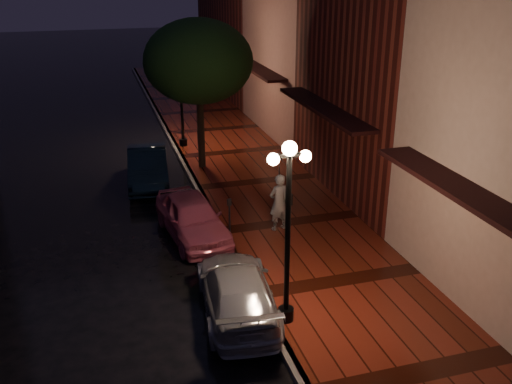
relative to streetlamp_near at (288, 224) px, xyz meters
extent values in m
plane|color=black|center=(-0.35, 5.00, -2.60)|extent=(120.00, 120.00, 0.00)
cube|color=#44160C|center=(1.90, 5.00, -2.53)|extent=(4.50, 60.00, 0.15)
cube|color=#595451|center=(-0.35, 5.00, -2.53)|extent=(0.25, 60.00, 0.15)
cube|color=#511914|center=(6.65, 7.00, 2.90)|extent=(5.00, 8.00, 11.00)
cube|color=#8C5951|center=(6.65, 15.00, 1.90)|extent=(5.00, 8.00, 9.00)
cube|color=#511914|center=(6.65, 25.00, 2.40)|extent=(5.00, 12.00, 10.00)
cylinder|color=black|center=(0.00, 0.00, -0.45)|extent=(0.12, 0.12, 4.00)
cylinder|color=black|center=(0.00, 0.00, -2.30)|extent=(0.36, 0.36, 0.30)
cube|color=black|center=(0.00, 0.00, 1.55)|extent=(0.70, 0.08, 0.08)
sphere|color=#FFCD99|center=(0.00, 0.00, 1.70)|extent=(0.32, 0.32, 0.32)
sphere|color=#FFCD99|center=(-0.35, 0.00, 1.50)|extent=(0.26, 0.26, 0.26)
sphere|color=#FFCD99|center=(0.35, 0.00, 1.50)|extent=(0.26, 0.26, 0.26)
cylinder|color=black|center=(0.00, 14.00, -0.45)|extent=(0.12, 0.12, 4.00)
cylinder|color=black|center=(0.00, 14.00, -2.30)|extent=(0.36, 0.36, 0.30)
cube|color=black|center=(0.00, 14.00, 1.55)|extent=(0.70, 0.08, 0.08)
sphere|color=#FFCD99|center=(0.00, 14.00, 1.70)|extent=(0.32, 0.32, 0.32)
sphere|color=#FFCD99|center=(-0.35, 14.00, 1.50)|extent=(0.26, 0.26, 0.26)
sphere|color=#FFCD99|center=(0.35, 14.00, 1.50)|extent=(0.26, 0.26, 0.26)
cylinder|color=black|center=(0.25, 11.00, -0.85)|extent=(0.28, 0.28, 3.20)
ellipsoid|color=black|center=(0.25, 11.00, 1.75)|extent=(4.16, 4.16, 3.20)
sphere|color=black|center=(0.95, 11.60, 1.15)|extent=(1.80, 1.80, 1.80)
sphere|color=black|center=(-0.35, 10.30, 1.25)|extent=(1.80, 1.80, 1.80)
imported|color=#C4506A|center=(-1.23, 5.11, -1.94)|extent=(2.03, 4.03, 1.32)
imported|color=black|center=(-2.00, 10.06, -1.93)|extent=(1.81, 4.21, 1.35)
imported|color=#95969C|center=(-0.95, 0.81, -2.00)|extent=(2.12, 4.29, 1.20)
imported|color=silver|center=(1.36, 4.61, -1.55)|extent=(0.74, 0.58, 1.79)
imported|color=silver|center=(1.36, 4.61, -0.42)|extent=(1.04, 1.06, 0.96)
cylinder|color=black|center=(1.36, 4.61, -1.13)|extent=(0.02, 0.02, 1.44)
cube|color=black|center=(1.66, 4.56, -1.43)|extent=(0.14, 0.33, 0.36)
cylinder|color=black|center=(-0.20, 4.55, -1.94)|extent=(0.06, 0.06, 1.02)
cube|color=black|center=(-0.20, 4.55, -1.34)|extent=(0.12, 0.10, 0.20)
camera|label=1|loc=(-3.80, -10.47, 5.25)|focal=40.00mm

